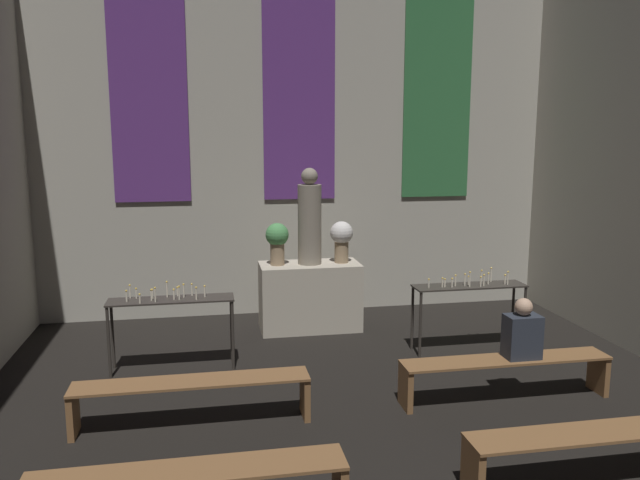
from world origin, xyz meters
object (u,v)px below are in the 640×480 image
(flower_vase_right, at_px, (342,238))
(person_seated, at_px, (522,333))
(altar, at_px, (310,296))
(candle_rack_left, at_px, (171,309))
(candle_rack_right, at_px, (469,294))
(pew_third_right, at_px, (602,444))
(pew_back_right, at_px, (505,369))
(statue, at_px, (310,220))
(flower_vase_left, at_px, (277,240))
(pew_back_left, at_px, (192,392))

(flower_vase_right, distance_m, person_seated, 3.14)
(altar, relative_size, person_seated, 2.21)
(candle_rack_left, xyz_separation_m, person_seated, (3.65, -1.53, -0.01))
(candle_rack_right, bearing_deg, flower_vase_right, 138.20)
(flower_vase_right, xyz_separation_m, pew_third_right, (1.15, -4.42, -0.97))
(candle_rack_left, relative_size, pew_back_right, 0.65)
(altar, height_order, candle_rack_right, candle_rack_right)
(pew_third_right, bearing_deg, statue, 110.02)
(pew_third_right, bearing_deg, flower_vase_left, 115.11)
(pew_back_left, bearing_deg, altar, 59.99)
(pew_back_left, height_order, person_seated, person_seated)
(altar, height_order, flower_vase_right, flower_vase_right)
(statue, relative_size, candle_rack_right, 0.93)
(flower_vase_right, relative_size, pew_back_right, 0.26)
(pew_third_right, bearing_deg, candle_rack_left, 137.70)
(flower_vase_right, xyz_separation_m, candle_rack_left, (-2.33, -1.25, -0.57))
(flower_vase_right, distance_m, candle_rack_right, 1.97)
(statue, distance_m, flower_vase_right, 0.53)
(candle_rack_left, height_order, pew_third_right, candle_rack_left)
(flower_vase_right, height_order, candle_rack_right, flower_vase_right)
(altar, relative_size, candle_rack_right, 0.97)
(flower_vase_left, height_order, candle_rack_left, flower_vase_left)
(statue, height_order, candle_rack_right, statue)
(flower_vase_right, height_order, pew_back_left, flower_vase_right)
(flower_vase_left, bearing_deg, flower_vase_right, 0.00)
(candle_rack_right, height_order, person_seated, person_seated)
(altar, distance_m, pew_back_right, 3.22)
(flower_vase_right, xyz_separation_m, candle_rack_right, (1.41, -1.26, -0.57))
(pew_back_right, bearing_deg, pew_third_right, -90.00)
(altar, bearing_deg, pew_back_right, -59.99)
(statue, height_order, person_seated, statue)
(flower_vase_right, xyz_separation_m, person_seated, (1.32, -2.79, -0.59))
(statue, bearing_deg, altar, -90.00)
(pew_third_right, height_order, person_seated, person_seated)
(flower_vase_left, height_order, pew_back_left, flower_vase_left)
(candle_rack_right, bearing_deg, pew_back_right, -99.47)
(statue, bearing_deg, candle_rack_right, -33.96)
(flower_vase_left, bearing_deg, candle_rack_left, -138.27)
(candle_rack_left, xyz_separation_m, pew_third_right, (3.48, -3.16, -0.40))
(pew_third_right, bearing_deg, flower_vase_right, 104.58)
(statue, relative_size, pew_back_right, 0.60)
(flower_vase_right, bearing_deg, candle_rack_left, -151.68)
(altar, relative_size, flower_vase_left, 2.39)
(altar, relative_size, pew_back_left, 0.63)
(statue, relative_size, person_seated, 2.11)
(candle_rack_left, bearing_deg, pew_third_right, -42.30)
(candle_rack_left, height_order, pew_back_right, candle_rack_left)
(statue, distance_m, flower_vase_left, 0.53)
(candle_rack_left, bearing_deg, altar, 33.90)
(altar, height_order, pew_back_right, altar)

